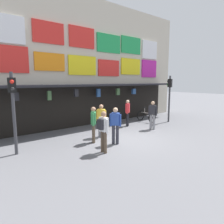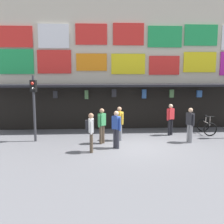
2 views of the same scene
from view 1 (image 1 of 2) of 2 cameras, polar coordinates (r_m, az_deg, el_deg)
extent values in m
plane|color=slate|center=(10.49, 4.00, -7.28)|extent=(80.00, 80.00, 0.00)
cube|color=beige|center=(13.81, -9.58, 13.20)|extent=(18.00, 1.20, 8.00)
cube|color=black|center=(12.66, -6.40, 7.35)|extent=(15.30, 1.40, 0.12)
cube|color=white|center=(11.78, -27.05, 19.76)|extent=(1.71, 0.08, 1.34)
cube|color=red|center=(12.48, -17.03, 20.17)|extent=(1.78, 0.08, 1.16)
cube|color=red|center=(13.46, -8.25, 19.64)|extent=(1.76, 0.08, 1.23)
cube|color=green|center=(14.65, -0.85, 18.33)|extent=(1.98, 0.08, 1.20)
cube|color=green|center=(16.07, 5.27, 17.79)|extent=(1.94, 0.08, 1.19)
cube|color=white|center=(17.59, 10.31, 16.45)|extent=(1.72, 0.08, 1.40)
cube|color=red|center=(11.57, -26.56, 12.90)|extent=(1.90, 0.08, 1.32)
cube|color=orange|center=(12.26, -16.70, 13.05)|extent=(1.75, 0.08, 0.97)
cube|color=yellow|center=(13.24, -8.09, 12.54)|extent=(1.96, 0.08, 1.16)
cube|color=red|center=(14.46, -0.84, 11.97)|extent=(1.78, 0.08, 1.08)
cube|color=yellow|center=(15.89, 5.19, 12.31)|extent=(1.93, 0.08, 1.17)
cube|color=#B71E93|center=(17.45, 10.17, 11.61)|extent=(1.73, 0.08, 1.37)
cylinder|color=black|center=(11.02, -24.97, 5.47)|extent=(0.02, 0.02, 0.25)
cube|color=#232328|center=(11.04, -24.86, 3.82)|extent=(0.23, 0.14, 0.39)
cylinder|color=black|center=(11.72, -16.95, 6.10)|extent=(0.02, 0.02, 0.22)
cube|color=#477042|center=(11.74, -16.88, 4.34)|extent=(0.20, 0.12, 0.50)
cylinder|color=black|center=(12.24, -9.87, 6.56)|extent=(0.02, 0.02, 0.17)
cube|color=#232328|center=(12.25, -9.83, 5.19)|extent=(0.24, 0.15, 0.42)
cylinder|color=black|center=(13.37, -3.80, 6.78)|extent=(0.02, 0.02, 0.19)
cube|color=#2D5693|center=(13.38, -3.79, 5.28)|extent=(0.24, 0.14, 0.51)
cylinder|color=black|center=(14.25, 1.62, 6.89)|extent=(0.02, 0.02, 0.20)
cube|color=#477042|center=(14.27, 1.61, 5.59)|extent=(0.24, 0.15, 0.45)
cylinder|color=black|center=(15.46, 6.01, 6.87)|extent=(0.02, 0.02, 0.26)
cube|color=#2D5693|center=(15.47, 5.99, 5.67)|extent=(0.29, 0.17, 0.39)
cube|color=black|center=(13.33, -7.93, 1.56)|extent=(15.30, 0.04, 2.50)
cylinder|color=#38383D|center=(8.78, -25.37, -0.53)|extent=(0.12, 0.12, 3.20)
cube|color=black|center=(8.69, -25.84, 6.66)|extent=(0.31, 0.28, 0.56)
sphere|color=red|center=(8.56, -25.82, 7.51)|extent=(0.15, 0.15, 0.15)
sphere|color=black|center=(8.56, -25.71, 5.78)|extent=(0.15, 0.15, 0.15)
cylinder|color=#38383D|center=(14.95, 15.48, 3.44)|extent=(0.12, 0.12, 3.20)
cube|color=black|center=(14.90, 15.65, 7.65)|extent=(0.33, 0.30, 0.56)
sphere|color=black|center=(14.94, 15.19, 8.17)|extent=(0.15, 0.15, 0.15)
sphere|color=#19DB3D|center=(14.94, 15.15, 7.18)|extent=(0.15, 0.15, 0.15)
torus|color=black|center=(14.49, 10.99, -1.51)|extent=(0.72, 0.09, 0.72)
torus|color=black|center=(15.23, 7.89, -0.94)|extent=(0.72, 0.09, 0.72)
cylinder|color=#A3998E|center=(14.82, 9.42, -0.27)|extent=(0.09, 0.99, 0.05)
cylinder|color=#A3998E|center=(14.90, 8.98, 0.46)|extent=(0.04, 0.04, 0.35)
cube|color=black|center=(14.88, 8.99, 1.18)|extent=(0.11, 0.20, 0.06)
cylinder|color=#A3998E|center=(14.48, 10.79, 0.17)|extent=(0.04, 0.04, 0.50)
cylinder|color=black|center=(14.45, 10.82, 1.15)|extent=(0.44, 0.06, 0.04)
cylinder|color=black|center=(13.28, 4.36, -1.95)|extent=(0.14, 0.14, 0.88)
cylinder|color=black|center=(13.10, 4.22, -2.09)|extent=(0.14, 0.14, 0.88)
cube|color=red|center=(13.08, 4.33, 1.09)|extent=(0.42, 0.39, 0.56)
sphere|color=beige|center=(13.03, 4.35, 2.87)|extent=(0.22, 0.22, 0.22)
cylinder|color=red|center=(13.30, 4.50, 0.99)|extent=(0.09, 0.09, 0.56)
cylinder|color=red|center=(12.87, 4.14, 0.74)|extent=(0.09, 0.09, 0.56)
cylinder|color=gray|center=(12.52, 11.43, -2.74)|extent=(0.14, 0.14, 0.88)
cylinder|color=gray|center=(12.56, 10.64, -2.68)|extent=(0.14, 0.14, 0.88)
cube|color=#232328|center=(12.42, 11.13, 0.55)|extent=(0.35, 0.42, 0.56)
sphere|color=tan|center=(12.37, 11.18, 2.43)|extent=(0.22, 0.22, 0.22)
cylinder|color=#232328|center=(12.37, 12.11, 0.25)|extent=(0.09, 0.09, 0.56)
cylinder|color=#232328|center=(12.48, 10.15, 0.38)|extent=(0.09, 0.09, 0.56)
cylinder|color=brown|center=(9.66, -5.10, -5.97)|extent=(0.14, 0.14, 0.88)
cylinder|color=brown|center=(9.84, -5.05, -5.70)|extent=(0.14, 0.14, 0.88)
cube|color=#388E51|center=(9.60, -5.13, -1.67)|extent=(0.39, 0.42, 0.56)
sphere|color=#A87A5B|center=(9.53, -5.17, 0.76)|extent=(0.22, 0.22, 0.22)
cylinder|color=#388E51|center=(9.39, -5.20, -2.21)|extent=(0.09, 0.09, 0.56)
cylinder|color=#388E51|center=(9.82, -5.06, -1.73)|extent=(0.09, 0.09, 0.56)
cylinder|color=gray|center=(10.71, -3.41, -4.50)|extent=(0.14, 0.14, 0.88)
cylinder|color=gray|center=(10.66, -2.48, -4.56)|extent=(0.14, 0.14, 0.88)
cube|color=gold|center=(10.54, -2.98, -0.72)|extent=(0.39, 0.42, 0.56)
sphere|color=#A87A5B|center=(10.49, -3.00, 1.49)|extent=(0.22, 0.22, 0.22)
cylinder|color=gold|center=(10.62, -4.11, -0.94)|extent=(0.09, 0.09, 0.56)
cylinder|color=gold|center=(10.49, -1.83, -1.03)|extent=(0.09, 0.09, 0.56)
cylinder|color=#2D2D38|center=(9.48, 0.39, -6.22)|extent=(0.14, 0.14, 0.88)
cylinder|color=#2D2D38|center=(9.46, 1.47, -6.26)|extent=(0.14, 0.14, 0.88)
cube|color=#28479E|center=(9.31, 0.94, -1.95)|extent=(0.40, 0.42, 0.56)
sphere|color=tan|center=(9.25, 0.95, 0.55)|extent=(0.22, 0.22, 0.22)
cylinder|color=#28479E|center=(9.36, -0.39, -2.21)|extent=(0.09, 0.09, 0.56)
cylinder|color=#28479E|center=(9.29, 2.28, -2.30)|extent=(0.09, 0.09, 0.56)
cylinder|color=brown|center=(8.45, -2.66, -8.09)|extent=(0.14, 0.14, 0.88)
cylinder|color=brown|center=(8.31, -1.88, -8.37)|extent=(0.14, 0.14, 0.88)
cube|color=white|center=(8.20, -2.30, -3.41)|extent=(0.23, 0.36, 0.56)
sphere|color=#A87A5B|center=(8.13, -2.32, -0.58)|extent=(0.22, 0.22, 0.22)
cylinder|color=white|center=(8.38, -3.24, -3.50)|extent=(0.09, 0.09, 0.56)
cylinder|color=white|center=(8.05, -1.32, -4.01)|extent=(0.09, 0.09, 0.56)
cube|color=#232328|center=(8.10, -3.19, -3.42)|extent=(0.16, 0.28, 0.40)
camera|label=2|loc=(7.42, 97.54, 3.58)|focal=45.77mm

